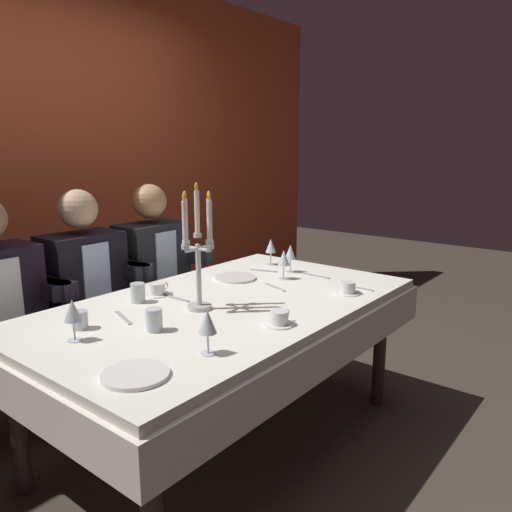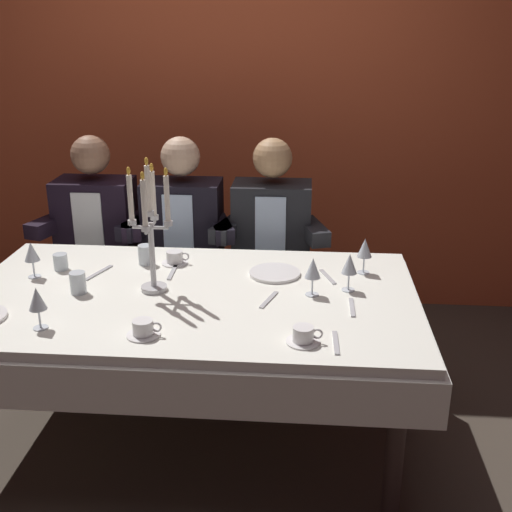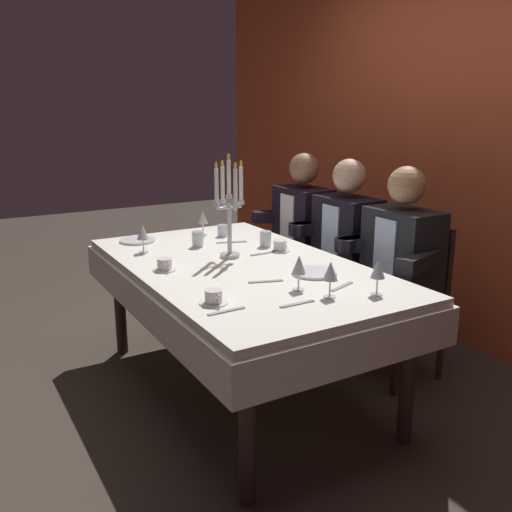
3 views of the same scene
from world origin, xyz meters
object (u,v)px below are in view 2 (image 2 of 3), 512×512
Objects in this scene: wine_glass_3 at (365,249)px; coffee_cup_2 at (304,336)px; coffee_cup_0 at (143,329)px; seated_diner_2 at (272,230)px; wine_glass_0 at (32,253)px; wine_glass_1 at (313,269)px; wine_glass_2 at (349,265)px; candelabra at (151,230)px; coffee_cup_1 at (175,258)px; water_tumbler_2 at (61,262)px; wine_glass_4 at (37,300)px; water_tumbler_0 at (146,255)px; dinner_plate_1 at (275,273)px; seated_diner_0 at (97,225)px; dining_table at (191,318)px; water_tumbler_1 at (78,283)px; seated_diner_1 at (184,228)px.

wine_glass_3 is 0.73m from coffee_cup_2.
seated_diner_2 is (0.39, 1.28, -0.03)m from coffee_cup_0.
seated_diner_2 is (1.01, 0.77, -0.12)m from wine_glass_0.
seated_diner_2 is (-0.19, 1.28, -0.03)m from coffee_cup_2.
wine_glass_2 is at bearing 21.89° from wine_glass_1.
coffee_cup_2 is (1.20, -0.51, -0.09)m from wine_glass_0.
wine_glass_3 is 0.13× the size of seated_diner_2.
candelabra is 4.32× the size of coffee_cup_1.
water_tumbler_2 is 0.52m from coffee_cup_1.
wine_glass_4 is 0.72m from water_tumbler_0.
candelabra is 2.48× the size of dinner_plate_1.
dinner_plate_1 is 0.98m from water_tumbler_2.
seated_diner_2 is (0.98, 0.00, 0.00)m from seated_diner_0.
dining_table is 14.70× the size of coffee_cup_1.
wine_glass_1 reaches higher than water_tumbler_2.
dinner_plate_1 is 1.04m from wine_glass_4.
wine_glass_3 reaches higher than coffee_cup_0.
coffee_cup_2 is (0.14, -0.63, 0.02)m from dinner_plate_1.
water_tumbler_1 reaches higher than dining_table.
wine_glass_4 is (-0.50, -0.37, 0.24)m from dining_table.
wine_glass_3 reaches higher than dining_table.
coffee_cup_2 reaches higher than dining_table.
seated_diner_2 is at bearing 0.00° from seated_diner_1.
water_tumbler_1 is 0.50m from coffee_cup_1.
water_tumbler_2 is at bearing -177.07° from wine_glass_3.
water_tumbler_1 is (-0.81, -0.27, 0.04)m from dinner_plate_1.
seated_diner_2 reaches higher than coffee_cup_1.
wine_glass_0 is at bearing 115.13° from wine_glass_4.
water_tumbler_1 is at bearing -119.38° from water_tumbler_0.
wine_glass_0 is at bearing 170.83° from dining_table.
wine_glass_3 is at bearing 15.03° from water_tumbler_1.
candelabra reaches higher than seated_diner_2.
dinner_plate_1 is 1.40× the size of wine_glass_2.
coffee_cup_1 is at bearing 154.14° from wine_glass_1.
water_tumbler_0 is (-0.27, 0.31, 0.16)m from dining_table.
coffee_cup_2 is at bearing -20.68° from water_tumbler_1.
water_tumbler_2 is (-0.64, 0.21, 0.16)m from dining_table.
seated_diner_1 is at bearing 180.00° from seated_diner_2.
wine_glass_4 is at bearing -108.68° from water_tumbler_0.
wine_glass_2 is 0.96m from water_tumbler_0.
coffee_cup_0 is at bearing -43.93° from water_tumbler_1.
seated_diner_0 is (-0.56, 0.55, -0.03)m from coffee_cup_1.
seated_diner_0 is 0.49m from seated_diner_1.
water_tumbler_2 is at bearing 161.35° from dining_table.
water_tumbler_0 is at bearing 165.99° from wine_glass_2.
dinner_plate_1 is at bearing 23.49° from candelabra.
coffee_cup_2 is at bearing -28.66° from water_tumbler_2.
seated_diner_2 is at bearing 71.68° from dining_table.
water_tumbler_1 is at bearing -161.40° from dinner_plate_1.
seated_diner_2 is at bearing 114.79° from wine_glass_2.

